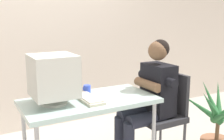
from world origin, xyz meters
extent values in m
cube|color=beige|center=(0.30, 1.40, 1.50)|extent=(8.00, 0.10, 3.00)
cylinder|color=#B7B7BC|center=(0.55, -0.25, 0.35)|extent=(0.04, 0.04, 0.71)
cylinder|color=#B7B7BC|center=(0.55, 0.25, 0.35)|extent=(0.04, 0.04, 0.71)
cube|color=silver|center=(0.00, 0.00, 0.73)|extent=(1.22, 0.62, 0.04)
cylinder|color=silver|center=(-0.33, 0.02, 0.76)|extent=(0.23, 0.23, 0.02)
cylinder|color=silver|center=(-0.33, 0.02, 0.80)|extent=(0.06, 0.06, 0.05)
cube|color=silver|center=(-0.33, 0.02, 1.00)|extent=(0.37, 0.37, 0.36)
cube|color=black|center=(-0.14, 0.02, 1.00)|extent=(0.01, 0.32, 0.29)
cube|color=beige|center=(-0.02, 0.00, 0.76)|extent=(0.16, 0.46, 0.02)
cube|color=beige|center=(-0.02, 0.00, 0.78)|extent=(0.13, 0.41, 0.01)
cylinder|color=#4C4C51|center=(0.99, -0.21, 0.20)|extent=(0.03, 0.03, 0.40)
cylinder|color=#4C4C51|center=(0.60, 0.18, 0.20)|extent=(0.03, 0.03, 0.40)
cylinder|color=#4C4C51|center=(0.99, 0.18, 0.20)|extent=(0.03, 0.03, 0.40)
cube|color=#2D2D33|center=(0.80, -0.02, 0.43)|extent=(0.45, 0.45, 0.06)
cube|color=#2D2D33|center=(1.00, -0.02, 0.68)|extent=(0.04, 0.41, 0.44)
cube|color=black|center=(0.78, -0.02, 0.75)|extent=(0.22, 0.36, 0.53)
sphere|color=brown|center=(0.76, -0.02, 1.15)|extent=(0.20, 0.20, 0.20)
sphere|color=black|center=(0.79, -0.02, 1.17)|extent=(0.19, 0.19, 0.19)
cylinder|color=#262838|center=(0.57, -0.11, 0.48)|extent=(0.41, 0.14, 0.14)
cylinder|color=#262838|center=(0.57, 0.07, 0.48)|extent=(0.41, 0.14, 0.14)
cylinder|color=#262838|center=(0.37, 0.07, 0.24)|extent=(0.11, 0.11, 0.48)
cylinder|color=black|center=(0.76, -0.22, 0.86)|extent=(0.09, 0.14, 0.09)
cylinder|color=black|center=(0.76, 0.19, 0.86)|extent=(0.09, 0.14, 0.09)
cylinder|color=brown|center=(0.64, -0.02, 0.81)|extent=(0.09, 0.36, 0.09)
cylinder|color=brown|center=(1.27, -0.40, 0.34)|extent=(0.04, 0.04, 0.24)
cone|color=#2F6F3B|center=(1.37, -0.31, 0.60)|extent=(0.30, 0.31, 0.43)
cone|color=#2F6F3B|center=(1.30, -0.27, 0.61)|extent=(0.13, 0.37, 0.42)
cone|color=#2F6F3B|center=(1.15, -0.28, 0.55)|extent=(0.36, 0.38, 0.34)
cone|color=#2F6F3B|center=(1.14, -0.41, 0.60)|extent=(0.38, 0.13, 0.41)
cone|color=#2F6F3B|center=(1.15, -0.52, 0.55)|extent=(0.33, 0.40, 0.33)
cylinder|color=blue|center=(0.06, 0.18, 0.79)|extent=(0.07, 0.07, 0.08)
torus|color=blue|center=(0.06, 0.22, 0.79)|extent=(0.06, 0.01, 0.06)
camera|label=1|loc=(-1.00, -2.23, 1.51)|focal=44.41mm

